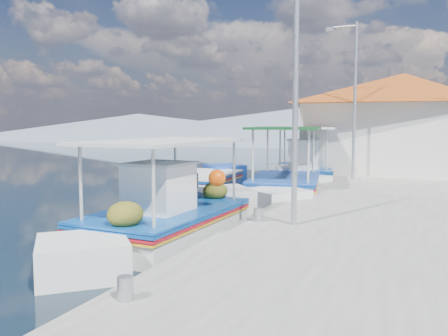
% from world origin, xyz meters
% --- Properties ---
extents(ground, '(160.00, 160.00, 0.00)m').
position_xyz_m(ground, '(0.00, 0.00, 0.00)').
color(ground, black).
rests_on(ground, ground).
extents(quay, '(5.00, 44.00, 0.50)m').
position_xyz_m(quay, '(5.90, 6.00, 0.25)').
color(quay, '#A9A79E').
rests_on(quay, ground).
extents(bollards, '(0.20, 17.20, 0.30)m').
position_xyz_m(bollards, '(3.80, 5.25, 0.65)').
color(bollards, '#A5A8AD').
rests_on(bollards, quay).
extents(main_caique, '(2.44, 7.72, 2.54)m').
position_xyz_m(main_caique, '(1.80, 1.54, 0.49)').
color(main_caique, white).
rests_on(main_caique, ground).
extents(caique_green_canopy, '(3.08, 7.43, 2.82)m').
position_xyz_m(caique_green_canopy, '(2.71, 8.22, 0.42)').
color(caique_green_canopy, white).
rests_on(caique_green_canopy, ground).
extents(caique_blue_hull, '(2.22, 6.80, 1.21)m').
position_xyz_m(caique_blue_hull, '(-0.43, 7.96, 0.33)').
color(caique_blue_hull, '#1C45A9').
rests_on(caique_blue_hull, ground).
extents(caique_far, '(3.48, 7.74, 2.78)m').
position_xyz_m(caique_far, '(2.34, 12.33, 0.51)').
color(caique_far, white).
rests_on(caique_far, ground).
extents(harbor_building, '(10.49, 10.49, 4.40)m').
position_xyz_m(harbor_building, '(6.20, 15.00, 2.78)').
color(harbor_building, silver).
rests_on(harbor_building, quay).
extents(lamp_post_near, '(1.21, 0.14, 6.00)m').
position_xyz_m(lamp_post_near, '(4.51, 2.00, 3.85)').
color(lamp_post_near, '#A5A8AD').
rests_on(lamp_post_near, quay).
extents(lamp_post_far, '(1.21, 0.14, 6.00)m').
position_xyz_m(lamp_post_far, '(4.51, 11.00, 3.85)').
color(lamp_post_far, '#A5A8AD').
rests_on(lamp_post_far, quay).
extents(mountain_ridge, '(171.40, 96.00, 5.50)m').
position_xyz_m(mountain_ridge, '(6.54, 56.00, 2.04)').
color(mountain_ridge, slate).
rests_on(mountain_ridge, ground).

